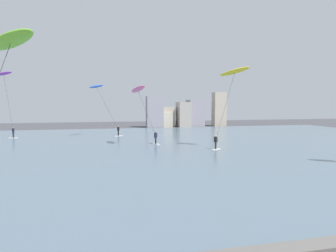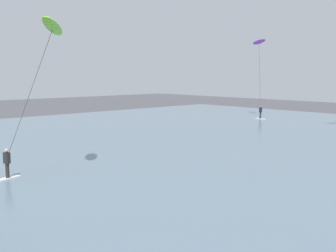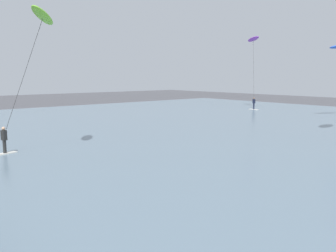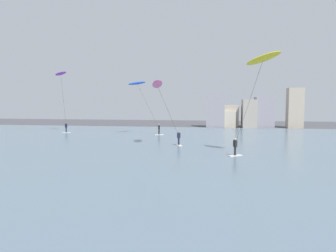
% 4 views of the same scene
% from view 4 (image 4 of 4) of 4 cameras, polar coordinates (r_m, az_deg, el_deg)
% --- Properties ---
extents(water_bay, '(84.00, 52.00, 0.10)m').
position_cam_4_polar(water_bay, '(31.25, 1.79, -4.39)').
color(water_bay, slate).
rests_on(water_bay, ground).
extents(far_shore_buildings, '(18.47, 5.52, 7.81)m').
position_cam_4_polar(far_shore_buildings, '(59.30, 15.89, 2.58)').
color(far_shore_buildings, gray).
rests_on(far_shore_buildings, ground).
extents(kitesurfer_pink, '(3.75, 3.47, 7.43)m').
position_cam_4_polar(kitesurfer_pink, '(32.00, -1.76, 7.34)').
color(kitesurfer_pink, silver).
rests_on(kitesurfer_pink, water_bay).
extents(kitesurfer_yellow, '(4.65, 3.16, 9.46)m').
position_cam_4_polar(kitesurfer_yellow, '(27.40, 17.97, 11.30)').
color(kitesurfer_yellow, silver).
rests_on(kitesurfer_yellow, water_bay).
extents(kitesurfer_purple, '(3.50, 2.54, 10.09)m').
position_cam_4_polar(kitesurfer_purple, '(50.84, -20.47, 8.64)').
color(kitesurfer_purple, silver).
rests_on(kitesurfer_purple, water_bay).
extents(kitesurfer_blue, '(5.35, 3.40, 8.32)m').
position_cam_4_polar(kitesurfer_blue, '(43.56, -5.79, 7.69)').
color(kitesurfer_blue, silver).
rests_on(kitesurfer_blue, water_bay).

